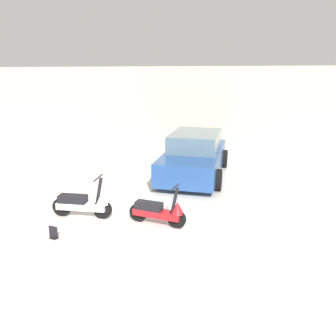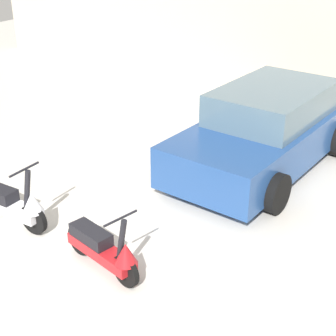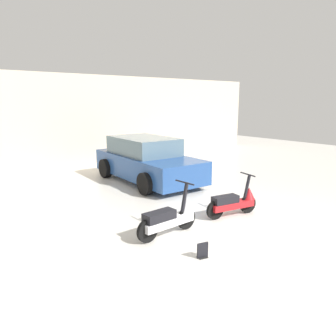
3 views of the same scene
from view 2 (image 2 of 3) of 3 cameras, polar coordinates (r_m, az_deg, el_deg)
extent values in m
plane|color=silver|center=(6.44, -14.65, -13.14)|extent=(28.00, 28.00, 0.00)
cube|color=beige|center=(12.40, 15.08, 15.04)|extent=(19.60, 0.12, 3.54)
cylinder|color=black|center=(7.38, -14.66, -5.52)|extent=(0.44, 0.09, 0.44)
cube|color=silver|center=(7.68, -17.27, -4.07)|extent=(1.16, 0.31, 0.15)
cylinder|color=black|center=(7.19, -15.34, -2.38)|extent=(0.21, 0.08, 0.63)
cylinder|color=black|center=(7.05, -15.64, -0.15)|extent=(0.05, 0.51, 0.03)
cone|color=silver|center=(7.23, -14.81, -3.70)|extent=(0.31, 0.31, 0.29)
cylinder|color=black|center=(6.24, -4.72, -11.30)|extent=(0.42, 0.15, 0.42)
cylinder|color=black|center=(6.84, -9.77, -7.83)|extent=(0.42, 0.15, 0.42)
cube|color=#B2191E|center=(6.50, -7.40, -9.13)|extent=(1.11, 0.46, 0.14)
cube|color=black|center=(6.55, -8.53, -7.30)|extent=(0.64, 0.36, 0.16)
cylinder|color=black|center=(6.02, -5.17, -7.95)|extent=(0.20, 0.11, 0.59)
cylinder|color=black|center=(5.86, -5.28, -5.57)|extent=(0.12, 0.48, 0.03)
cone|color=#B2191E|center=(6.07, -4.71, -9.43)|extent=(0.33, 0.33, 0.27)
cube|color=navy|center=(9.05, 10.54, 3.14)|extent=(1.94, 4.19, 0.68)
cube|color=slate|center=(9.05, 11.58, 7.18)|extent=(1.63, 2.38, 0.54)
cylinder|color=black|center=(7.76, 11.86, -2.74)|extent=(0.25, 0.64, 0.63)
cylinder|color=black|center=(8.55, 1.19, 0.69)|extent=(0.25, 0.64, 0.63)
cylinder|color=black|center=(10.55, 9.39, 5.44)|extent=(0.25, 0.64, 0.63)
camera|label=1|loc=(3.49, -98.07, -19.07)|focal=35.00mm
camera|label=3|loc=(9.28, -59.25, 4.58)|focal=35.00mm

